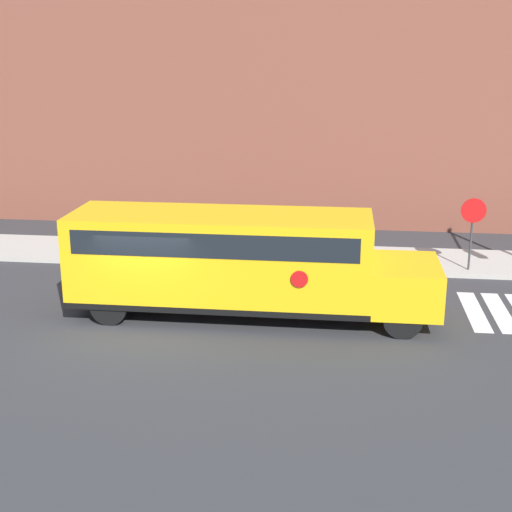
# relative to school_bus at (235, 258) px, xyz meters

# --- Properties ---
(ground_plane) EXTENTS (60.00, 60.00, 0.00)m
(ground_plane) POSITION_rel_school_bus_xyz_m (-2.23, -0.93, -1.64)
(ground_plane) COLOR #333335
(sidewalk_strip) EXTENTS (44.00, 3.00, 0.15)m
(sidewalk_strip) POSITION_rel_school_bus_xyz_m (-2.23, 5.57, -1.57)
(sidewalk_strip) COLOR #B2ADA3
(sidewalk_strip) RESTS_ON ground
(building_backdrop) EXTENTS (32.00, 4.00, 12.46)m
(building_backdrop) POSITION_rel_school_bus_xyz_m (-2.23, 12.07, 4.59)
(building_backdrop) COLOR brown
(building_backdrop) RESTS_ON ground
(school_bus) EXTENTS (9.90, 2.57, 2.85)m
(school_bus) POSITION_rel_school_bus_xyz_m (0.00, 0.00, 0.00)
(school_bus) COLOR yellow
(school_bus) RESTS_ON ground
(stop_sign) EXTENTS (0.80, 0.10, 2.53)m
(stop_sign) POSITION_rel_school_bus_xyz_m (7.00, 4.54, 0.07)
(stop_sign) COLOR #38383A
(stop_sign) RESTS_ON ground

